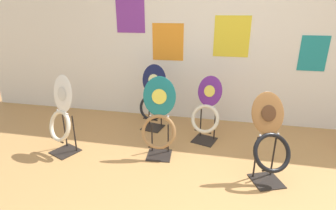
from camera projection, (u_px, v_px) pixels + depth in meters
wall_back at (228, 34)px, 3.66m from camera, size 8.00×0.07×2.60m
toilet_seat_display_woodgrain at (270, 141)px, 2.53m from camera, size 0.47×0.47×0.89m
toilet_seat_display_teal_sax at (159, 121)px, 2.97m from camera, size 0.41×0.31×0.94m
toilet_seat_display_white_plain at (61, 119)px, 3.05m from camera, size 0.43×0.37×0.94m
toilet_seat_display_navy_moon at (153, 99)px, 3.69m from camera, size 0.40×0.32×0.92m
toilet_seat_display_purple_note at (206, 113)px, 3.34m from camera, size 0.42×0.38×0.85m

